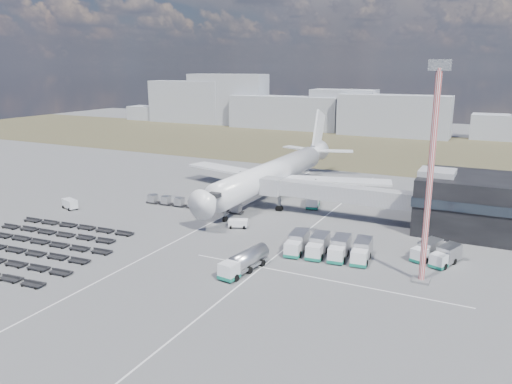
% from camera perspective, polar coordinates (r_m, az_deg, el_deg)
% --- Properties ---
extents(ground, '(420.00, 420.00, 0.00)m').
position_cam_1_polar(ground, '(88.05, -6.48, -4.96)').
color(ground, '#565659').
rests_on(ground, ground).
extents(grass_strip, '(420.00, 90.00, 0.01)m').
position_cam_1_polar(grass_strip, '(187.52, 12.09, 5.00)').
color(grass_strip, '#454129').
rests_on(grass_strip, ground).
extents(lane_markings, '(47.12, 110.00, 0.01)m').
position_cam_1_polar(lane_markings, '(85.91, 0.12, -5.35)').
color(lane_markings, silver).
rests_on(lane_markings, ground).
extents(terminal, '(30.40, 16.40, 11.00)m').
position_cam_1_polar(terminal, '(96.45, 26.85, -1.47)').
color(terminal, black).
rests_on(terminal, ground).
extents(jet_bridge, '(30.30, 3.80, 7.05)m').
position_cam_1_polar(jet_bridge, '(97.71, 7.90, 0.01)').
color(jet_bridge, '#939399').
rests_on(jet_bridge, ground).
extents(airliner, '(51.59, 64.53, 17.62)m').
position_cam_1_polar(airliner, '(114.16, 2.28, 2.30)').
color(airliner, white).
rests_on(airliner, ground).
extents(skyline, '(295.22, 21.42, 25.30)m').
position_cam_1_polar(skyline, '(229.65, 12.34, 8.93)').
color(skyline, '#999CA7').
rests_on(skyline, ground).
extents(fuel_tanker, '(3.73, 9.75, 3.07)m').
position_cam_1_polar(fuel_tanker, '(72.13, -1.36, -7.94)').
color(fuel_tanker, white).
rests_on(fuel_tanker, ground).
extents(pushback_tug, '(3.95, 3.14, 1.54)m').
position_cam_1_polar(pushback_tug, '(91.45, -2.04, -3.63)').
color(pushback_tug, white).
rests_on(pushback_tug, ground).
extents(utility_van, '(4.18, 2.87, 2.08)m').
position_cam_1_polar(utility_van, '(110.14, -20.49, -1.32)').
color(utility_van, white).
rests_on(utility_van, ground).
extents(catering_truck, '(3.87, 6.37, 2.73)m').
position_cam_1_polar(catering_truck, '(105.45, 6.54, -0.95)').
color(catering_truck, white).
rests_on(catering_truck, ground).
extents(service_trucks_near, '(13.23, 8.19, 2.80)m').
position_cam_1_polar(service_trucks_near, '(78.55, 8.30, -6.23)').
color(service_trucks_near, white).
rests_on(service_trucks_near, ground).
extents(service_trucks_far, '(7.12, 7.72, 2.53)m').
position_cam_1_polar(service_trucks_far, '(80.47, 19.89, -6.56)').
color(service_trucks_far, white).
rests_on(service_trucks_far, ground).
extents(uld_row, '(22.66, 2.99, 1.75)m').
position_cam_1_polar(uld_row, '(104.52, -7.21, -1.31)').
color(uld_row, black).
rests_on(uld_row, ground).
extents(baggage_dollies, '(30.47, 25.71, 0.76)m').
position_cam_1_polar(baggage_dollies, '(89.88, -24.91, -5.57)').
color(baggage_dollies, black).
rests_on(baggage_dollies, ground).
extents(floodlight_mast, '(2.79, 2.28, 29.52)m').
position_cam_1_polar(floodlight_mast, '(68.80, 19.29, 1.72)').
color(floodlight_mast, '#B21C1C').
rests_on(floodlight_mast, ground).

